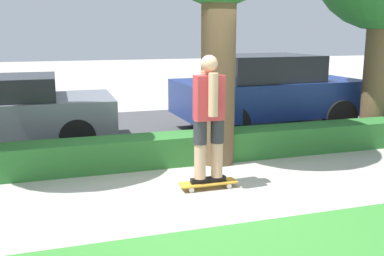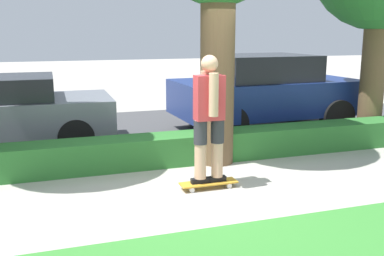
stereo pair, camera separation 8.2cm
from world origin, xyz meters
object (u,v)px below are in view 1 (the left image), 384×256
Objects in this scene: parked_car_front at (5,110)px; parked_car_middle at (267,91)px; skateboard at (208,183)px; skater_person at (209,116)px.

parked_car_middle is at bearing 0.68° from parked_car_front.
parked_car_front is 0.96× the size of parked_car_middle.
skateboard is 0.46× the size of skater_person.
skateboard is at bearing 0.00° from skater_person.
skater_person reaches higher than parked_car_front.
skateboard is 0.96m from skater_person.
parked_car_front is at bearing 131.00° from skateboard.
skater_person is at bearing -48.08° from parked_car_front.
parked_car_middle is at bearing 52.04° from skater_person.
skater_person is at bearing 180.00° from skateboard.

